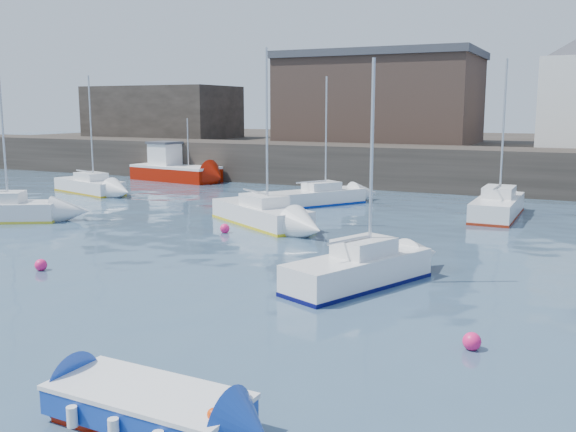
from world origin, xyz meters
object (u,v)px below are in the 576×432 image
at_px(sailboat_c, 359,269).
at_px(sailboat_f, 498,206).
at_px(blue_dinghy, 148,406).
at_px(sailboat_b, 261,213).
at_px(buoy_far, 225,233).
at_px(sailboat_e, 89,185).
at_px(sailboat_h, 318,196).
at_px(buoy_mid, 471,349).
at_px(fishing_boat, 173,168).
at_px(buoy_near, 41,270).

xyz_separation_m(sailboat_c, sailboat_f, (2.26, 15.89, 0.02)).
height_order(blue_dinghy, sailboat_b, sailboat_b).
height_order(sailboat_f, buoy_far, sailboat_f).
height_order(sailboat_e, sailboat_h, sailboat_e).
distance_m(sailboat_c, sailboat_e, 28.07).
bearing_deg(sailboat_h, buoy_mid, -58.20).
height_order(sailboat_e, buoy_mid, sailboat_e).
bearing_deg(fishing_boat, sailboat_h, -24.42).
distance_m(buoy_near, buoy_mid, 15.34).
distance_m(fishing_boat, sailboat_b, 21.17).
xyz_separation_m(sailboat_c, buoy_far, (-8.62, 5.87, -0.56)).
bearing_deg(buoy_mid, sailboat_h, 121.80).
bearing_deg(sailboat_e, sailboat_f, 3.87).
relative_size(fishing_boat, sailboat_e, 0.99).
bearing_deg(sailboat_h, sailboat_f, 0.16).
xyz_separation_m(sailboat_e, sailboat_h, (16.18, 1.77, -0.02)).
bearing_deg(buoy_far, fishing_boat, 131.35).
bearing_deg(sailboat_e, sailboat_b, -19.06).
distance_m(sailboat_e, sailboat_f, 26.60).
relative_size(sailboat_e, sailboat_f, 0.95).
height_order(sailboat_c, buoy_near, sailboat_c).
bearing_deg(sailboat_b, fishing_boat, 137.13).
bearing_deg(buoy_far, buoy_mid, -37.81).
relative_size(sailboat_f, buoy_far, 18.29).
relative_size(sailboat_h, buoy_mid, 16.91).
height_order(sailboat_b, buoy_far, sailboat_b).
bearing_deg(buoy_mid, sailboat_f, 95.88).
distance_m(fishing_boat, sailboat_h, 17.04).
relative_size(sailboat_h, buoy_near, 17.48).
bearing_deg(sailboat_e, buoy_mid, -32.57).
bearing_deg(sailboat_h, blue_dinghy, -73.71).
bearing_deg(buoy_near, sailboat_e, 127.93).
bearing_deg(sailboat_c, fishing_boat, 135.86).
distance_m(blue_dinghy, sailboat_f, 26.62).
height_order(blue_dinghy, sailboat_e, sailboat_e).
relative_size(sailboat_e, sailboat_h, 1.04).
xyz_separation_m(sailboat_f, buoy_far, (-10.88, -10.02, -0.58)).
relative_size(sailboat_f, buoy_near, 19.11).
relative_size(blue_dinghy, sailboat_c, 0.53).
relative_size(fishing_boat, buoy_mid, 17.42).
bearing_deg(blue_dinghy, fishing_boat, 124.75).
distance_m(sailboat_b, sailboat_h, 7.36).
relative_size(fishing_boat, sailboat_h, 1.03).
height_order(sailboat_f, sailboat_h, sailboat_f).
bearing_deg(sailboat_f, fishing_boat, 164.83).
bearing_deg(blue_dinghy, buoy_mid, 53.87).
xyz_separation_m(sailboat_b, sailboat_c, (8.09, -8.50, 0.00)).
xyz_separation_m(fishing_boat, sailboat_e, (-0.67, -8.81, -0.45)).
relative_size(sailboat_e, buoy_mid, 17.51).
distance_m(fishing_boat, sailboat_c, 32.89).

